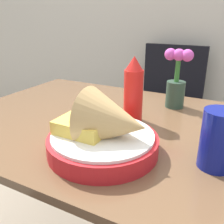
{
  "coord_description": "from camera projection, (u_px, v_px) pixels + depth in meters",
  "views": [
    {
      "loc": [
        0.39,
        -0.71,
        1.09
      ],
      "look_at": [
        0.04,
        -0.06,
        0.8
      ],
      "focal_mm": 40.0,
      "sensor_mm": 36.0,
      "label": 1
    }
  ],
  "objects": [
    {
      "name": "chair_far_window",
      "position": [
        168.0,
        105.0,
        1.65
      ],
      "size": [
        0.4,
        0.4,
        0.91
      ],
      "color": "black",
      "rests_on": "ground_plane"
    },
    {
      "name": "dining_table",
      "position": [
        109.0,
        146.0,
        0.92
      ],
      "size": [
        1.11,
        0.81,
        0.74
      ],
      "color": "brown",
      "rests_on": "ground_plane"
    },
    {
      "name": "food_basket",
      "position": [
        107.0,
        133.0,
        0.65
      ],
      "size": [
        0.3,
        0.3,
        0.18
      ],
      "color": "red",
      "rests_on": "dining_table"
    },
    {
      "name": "drink_cup",
      "position": [
        218.0,
        141.0,
        0.59
      ],
      "size": [
        0.08,
        0.08,
        0.23
      ],
      "color": "navy",
      "rests_on": "dining_table"
    },
    {
      "name": "ketchup_bottle",
      "position": [
        133.0,
        91.0,
        0.84
      ],
      "size": [
        0.07,
        0.07,
        0.23
      ],
      "color": "red",
      "rests_on": "dining_table"
    },
    {
      "name": "flower_vase",
      "position": [
        176.0,
        81.0,
        0.97
      ],
      "size": [
        0.11,
        0.07,
        0.23
      ],
      "color": "#2D4738",
      "rests_on": "dining_table"
    }
  ]
}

